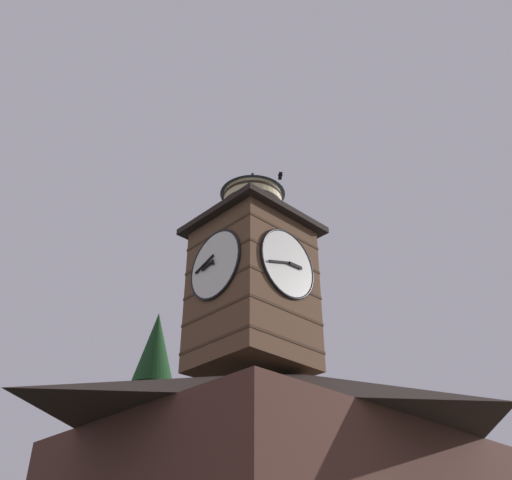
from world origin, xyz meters
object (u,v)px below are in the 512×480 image
object	(u,v)px
moon	(178,393)
flying_bird_high	(280,175)
clock_tower	(252,276)
pine_tree_behind	(143,475)

from	to	relation	value
moon	flying_bird_high	size ratio (longest dim) A/B	3.36
clock_tower	flying_bird_high	bearing A→B (deg)	-147.60
clock_tower	moon	world-z (taller)	moon
moon	flying_bird_high	world-z (taller)	flying_bird_high
clock_tower	moon	distance (m)	37.65
pine_tree_behind	flying_bird_high	world-z (taller)	flying_bird_high
clock_tower	pine_tree_behind	distance (m)	9.51
pine_tree_behind	flying_bird_high	xyz separation A→B (m)	(-4.80, 3.69, 16.02)
flying_bird_high	pine_tree_behind	bearing A→B (deg)	-37.56
pine_tree_behind	moon	bearing A→B (deg)	-127.95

